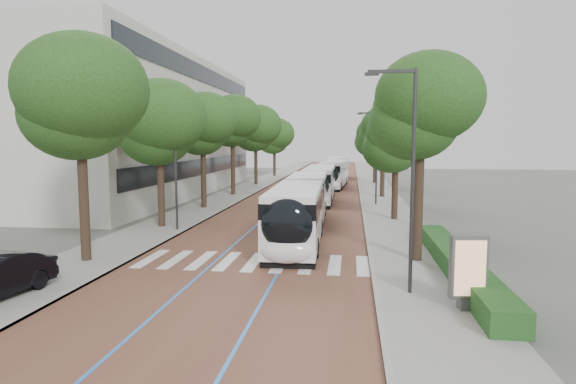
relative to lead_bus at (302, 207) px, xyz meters
name	(u,v)px	position (x,y,z in m)	size (l,w,h in m)	color
ground	(245,268)	(-1.69, -8.29, -1.63)	(160.00, 160.00, 0.00)	#51544C
road	(314,186)	(-1.69, 31.71, -1.62)	(11.00, 140.00, 0.02)	brown
sidewalk_left	(256,184)	(-9.19, 31.71, -1.57)	(4.00, 140.00, 0.12)	gray
sidewalk_right	(374,186)	(5.81, 31.71, -1.57)	(4.00, 140.00, 0.12)	gray
kerb_left	(271,185)	(-7.29, 31.71, -1.57)	(0.20, 140.00, 0.14)	gray
kerb_right	(359,186)	(3.91, 31.71, -1.57)	(0.20, 140.00, 0.14)	gray
zebra_crossing	(254,262)	(-1.49, -7.29, -1.60)	(10.55, 3.60, 0.01)	silver
lane_line_left	(302,185)	(-3.29, 31.71, -1.60)	(0.12, 126.00, 0.01)	blue
lane_line_right	(327,186)	(-0.09, 31.71, -1.60)	(0.12, 126.00, 0.01)	blue
office_building	(122,128)	(-21.16, 19.71, 5.37)	(18.11, 40.00, 14.00)	#B1AEA4
hedge	(458,263)	(7.41, -8.29, -1.11)	(1.20, 14.00, 0.80)	#153F18
streetlight_near	(408,163)	(4.93, -11.29, 3.19)	(1.82, 0.20, 8.00)	#2D2D2F
streetlight_far	(375,150)	(4.93, 13.71, 3.19)	(1.82, 0.20, 8.00)	#2D2D2F
lamp_post_left	(176,165)	(-7.79, -0.29, 2.49)	(0.14, 0.14, 8.00)	#2D2D2F
trees_left	(228,129)	(-9.19, 17.99, 5.21)	(6.16, 60.83, 9.76)	black
trees_right	(385,135)	(6.01, 16.86, 4.54)	(5.66, 47.22, 8.97)	black
lead_bus	(302,207)	(0.00, 0.00, 0.00)	(3.01, 18.46, 3.20)	black
bus_queued_0	(319,184)	(0.02, 15.67, 0.00)	(2.60, 12.41, 3.20)	silver
bus_queued_1	(334,174)	(0.84, 29.24, 0.00)	(3.32, 12.53, 3.20)	silver
bus_queued_2	(337,168)	(0.76, 42.63, 0.00)	(3.35, 12.54, 3.20)	silver
ad_panel	(468,271)	(6.76, -12.84, -0.22)	(1.21, 0.52, 2.46)	#59595B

